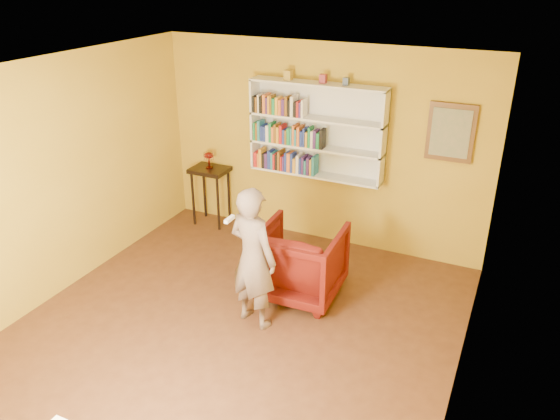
{
  "coord_description": "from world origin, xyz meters",
  "views": [
    {
      "loc": [
        2.45,
        -4.02,
        3.59
      ],
      "look_at": [
        0.23,
        0.75,
        1.18
      ],
      "focal_mm": 35.0,
      "sensor_mm": 36.0,
      "label": 1
    }
  ],
  "objects_px": {
    "bookshelf": "(318,130)",
    "person": "(253,258)",
    "armchair": "(300,262)",
    "console_table": "(210,178)",
    "ruby_lustre": "(209,157)"
  },
  "relations": [
    {
      "from": "console_table",
      "to": "ruby_lustre",
      "type": "relative_size",
      "value": 3.66
    },
    {
      "from": "console_table",
      "to": "person",
      "type": "relative_size",
      "value": 0.55
    },
    {
      "from": "console_table",
      "to": "armchair",
      "type": "relative_size",
      "value": 0.92
    },
    {
      "from": "ruby_lustre",
      "to": "person",
      "type": "xyz_separation_m",
      "value": [
        1.71,
        -1.92,
        -0.25
      ]
    },
    {
      "from": "armchair",
      "to": "person",
      "type": "height_order",
      "value": "person"
    },
    {
      "from": "bookshelf",
      "to": "person",
      "type": "height_order",
      "value": "bookshelf"
    },
    {
      "from": "console_table",
      "to": "armchair",
      "type": "bearing_deg",
      "value": -31.88
    },
    {
      "from": "console_table",
      "to": "person",
      "type": "height_order",
      "value": "person"
    },
    {
      "from": "bookshelf",
      "to": "console_table",
      "type": "height_order",
      "value": "bookshelf"
    },
    {
      "from": "armchair",
      "to": "ruby_lustre",
      "type": "bearing_deg",
      "value": -34.06
    },
    {
      "from": "console_table",
      "to": "person",
      "type": "xyz_separation_m",
      "value": [
        1.71,
        -1.92,
        0.07
      ]
    },
    {
      "from": "bookshelf",
      "to": "armchair",
      "type": "bearing_deg",
      "value": -75.63
    },
    {
      "from": "bookshelf",
      "to": "console_table",
      "type": "bearing_deg",
      "value": -174.29
    },
    {
      "from": "ruby_lustre",
      "to": "person",
      "type": "distance_m",
      "value": 2.59
    },
    {
      "from": "console_table",
      "to": "bookshelf",
      "type": "bearing_deg",
      "value": 5.71
    }
  ]
}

